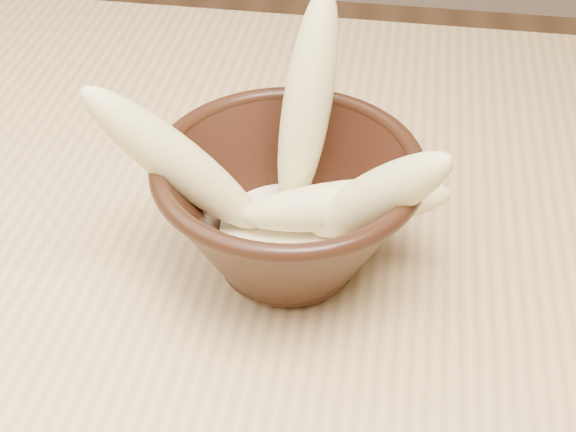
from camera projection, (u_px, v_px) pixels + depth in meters
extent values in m
cube|color=tan|center=(119.00, 280.00, 0.59)|extent=(1.20, 0.80, 0.04)
cylinder|color=black|center=(288.00, 261.00, 0.57)|extent=(0.08, 0.08, 0.01)
cylinder|color=black|center=(288.00, 242.00, 0.56)|extent=(0.08, 0.08, 0.01)
torus|color=black|center=(288.00, 165.00, 0.51)|extent=(0.18, 0.18, 0.01)
cylinder|color=#EFE4C0|center=(288.00, 233.00, 0.55)|extent=(0.10, 0.10, 0.01)
ellipsoid|color=#D7CC7F|center=(307.00, 104.00, 0.53)|extent=(0.06, 0.09, 0.16)
ellipsoid|color=#D7CC7F|center=(178.00, 163.00, 0.51)|extent=(0.13, 0.06, 0.14)
ellipsoid|color=#D7CC7F|center=(375.00, 198.00, 0.50)|extent=(0.12, 0.07, 0.12)
ellipsoid|color=#D7CC7F|center=(345.00, 205.00, 0.53)|extent=(0.15, 0.06, 0.05)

